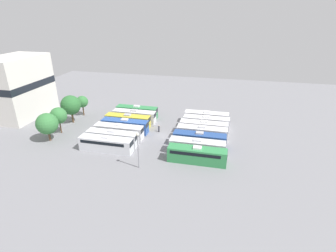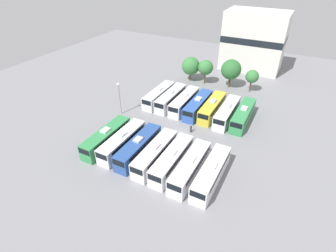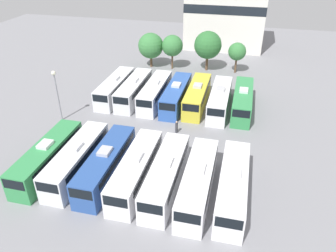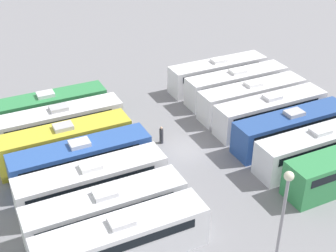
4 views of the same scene
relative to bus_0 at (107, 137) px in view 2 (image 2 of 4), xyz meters
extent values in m
plane|color=gray|center=(9.93, 9.51, -1.66)|extent=(122.29, 122.29, 0.00)
cube|color=#338C4C|center=(0.00, -0.03, -0.14)|extent=(2.59, 11.30, 3.04)
cube|color=black|center=(0.00, 0.25, 0.69)|extent=(2.63, 9.60, 0.67)
cube|color=black|center=(0.00, -5.67, 0.69)|extent=(2.28, 0.08, 1.06)
cube|color=white|center=(0.00, -0.03, 1.55)|extent=(1.20, 1.60, 0.35)
cube|color=silver|center=(3.25, 0.35, -0.14)|extent=(2.59, 11.30, 3.04)
cube|color=black|center=(3.25, 0.63, 0.69)|extent=(2.63, 9.60, 0.67)
cube|color=black|center=(3.25, -5.29, 0.69)|extent=(2.28, 0.08, 1.06)
cube|color=silver|center=(3.25, 0.35, 1.55)|extent=(1.20, 1.60, 0.35)
cube|color=#284C93|center=(6.64, 0.30, -0.14)|extent=(2.59, 11.30, 3.04)
cube|color=black|center=(6.64, 0.58, 0.69)|extent=(2.63, 9.60, 0.67)
cube|color=black|center=(6.64, -5.34, 0.69)|extent=(2.28, 0.08, 1.06)
cube|color=#B2B2B7|center=(6.64, 0.30, 1.55)|extent=(1.20, 1.60, 0.35)
cube|color=silver|center=(10.01, 0.13, -0.14)|extent=(2.59, 11.30, 3.04)
cube|color=black|center=(10.01, 0.41, 0.69)|extent=(2.63, 9.60, 0.67)
cube|color=black|center=(10.01, -5.51, 0.69)|extent=(2.28, 0.08, 1.06)
cube|color=silver|center=(10.01, 0.13, 1.55)|extent=(1.20, 1.60, 0.35)
cube|color=white|center=(13.17, 0.05, -0.14)|extent=(2.59, 11.30, 3.04)
cube|color=black|center=(13.17, 0.34, 0.69)|extent=(2.63, 9.60, 0.67)
cube|color=black|center=(13.17, -5.58, 0.69)|extent=(2.28, 0.08, 1.06)
cube|color=white|center=(13.17, 0.05, 1.55)|extent=(1.20, 1.60, 0.35)
cube|color=white|center=(16.46, -0.24, -0.14)|extent=(2.59, 11.30, 3.04)
cube|color=black|center=(16.46, 0.04, 0.69)|extent=(2.63, 9.60, 0.67)
cube|color=black|center=(16.46, -5.88, 0.69)|extent=(2.28, 0.08, 1.06)
cube|color=white|center=(16.46, -0.24, 1.55)|extent=(1.20, 1.60, 0.35)
cube|color=white|center=(19.83, 0.02, -0.14)|extent=(2.59, 11.30, 3.04)
cube|color=black|center=(19.83, 0.30, 0.69)|extent=(2.63, 9.60, 0.67)
cube|color=black|center=(19.83, -5.62, 0.69)|extent=(2.28, 0.08, 1.06)
cube|color=white|center=(19.83, 0.02, 1.55)|extent=(1.20, 1.60, 0.35)
cube|color=silver|center=(0.22, 18.98, -0.14)|extent=(2.59, 11.30, 3.04)
cube|color=black|center=(0.22, 19.26, 0.69)|extent=(2.63, 9.60, 0.67)
cube|color=black|center=(0.22, 13.34, 0.69)|extent=(2.28, 0.08, 1.06)
cube|color=silver|center=(0.22, 18.98, 1.55)|extent=(1.20, 1.60, 0.35)
cube|color=silver|center=(3.31, 18.99, -0.14)|extent=(2.59, 11.30, 3.04)
cube|color=black|center=(3.31, 19.27, 0.69)|extent=(2.63, 9.60, 0.67)
cube|color=black|center=(3.31, 13.35, 0.69)|extent=(2.28, 0.08, 1.06)
cube|color=silver|center=(3.31, 18.99, 1.55)|extent=(1.20, 1.60, 0.35)
cube|color=white|center=(6.74, 18.88, -0.14)|extent=(2.59, 11.30, 3.04)
cube|color=black|center=(6.74, 19.16, 0.69)|extent=(2.63, 9.60, 0.67)
cube|color=black|center=(6.74, 13.24, 0.69)|extent=(2.28, 0.08, 1.06)
cube|color=white|center=(6.74, 18.88, 1.55)|extent=(1.20, 1.60, 0.35)
cube|color=#2D56A8|center=(10.07, 18.71, -0.14)|extent=(2.59, 11.30, 3.04)
cube|color=black|center=(10.07, 18.99, 0.69)|extent=(2.63, 9.60, 0.67)
cube|color=black|center=(10.07, 13.07, 0.69)|extent=(2.28, 0.08, 1.06)
cube|color=silver|center=(10.07, 18.71, 1.55)|extent=(1.20, 1.60, 0.35)
cube|color=gold|center=(13.19, 19.19, -0.14)|extent=(2.59, 11.30, 3.04)
cube|color=black|center=(13.19, 19.47, 0.69)|extent=(2.63, 9.60, 0.67)
cube|color=black|center=(13.19, 13.55, 0.69)|extent=(2.28, 0.08, 1.06)
cube|color=#B2B2B7|center=(13.19, 19.19, 1.55)|extent=(1.20, 1.60, 0.35)
cube|color=silver|center=(16.59, 18.68, -0.14)|extent=(2.59, 11.30, 3.04)
cube|color=black|center=(16.59, 18.96, 0.69)|extent=(2.63, 9.60, 0.67)
cube|color=black|center=(16.59, 13.04, 0.69)|extent=(2.28, 0.08, 1.06)
cube|color=#B2B2B7|center=(16.59, 18.68, 1.55)|extent=(1.20, 1.60, 0.35)
cube|color=#338C4C|center=(19.84, 19.11, -0.14)|extent=(2.59, 11.30, 3.04)
cube|color=black|center=(19.84, 19.39, 0.69)|extent=(2.63, 9.60, 0.67)
cube|color=black|center=(19.84, 13.47, 0.69)|extent=(2.28, 0.08, 1.06)
cube|color=silver|center=(19.84, 19.11, 1.55)|extent=(1.20, 1.60, 0.35)
cylinder|color=#333338|center=(11.90, 10.74, -0.93)|extent=(0.36, 0.36, 1.46)
sphere|color=tan|center=(11.90, 10.74, -0.08)|extent=(0.24, 0.24, 0.24)
cylinder|color=gray|center=(-4.37, 10.25, 1.71)|extent=(0.20, 0.20, 6.74)
sphere|color=#EAE5C6|center=(-4.37, 10.25, 5.26)|extent=(0.60, 0.60, 0.60)
cylinder|color=brown|center=(1.79, 33.61, -0.43)|extent=(0.47, 0.47, 2.46)
sphere|color=#387A3D|center=(1.79, 33.61, 2.47)|extent=(4.78, 4.78, 4.78)
cylinder|color=brown|center=(6.00, 33.54, -0.12)|extent=(0.33, 0.33, 3.09)
sphere|color=#387A3D|center=(6.00, 33.54, 2.80)|extent=(3.92, 3.92, 3.92)
cylinder|color=brown|center=(12.50, 34.33, -0.14)|extent=(0.49, 0.49, 3.05)
sphere|color=#2D6B33|center=(12.50, 34.33, 3.15)|extent=(5.04, 5.04, 5.04)
cylinder|color=brown|center=(17.90, 34.29, -0.22)|extent=(0.36, 0.36, 2.89)
sphere|color=#387A3D|center=(17.90, 34.29, 2.35)|extent=(3.22, 3.22, 3.22)
cube|color=silver|center=(14.09, 50.41, 6.48)|extent=(16.83, 10.48, 16.29)
cube|color=black|center=(14.09, 50.41, 7.30)|extent=(16.89, 10.54, 1.80)
camera|label=1|loc=(-43.96, -4.54, 25.24)|focal=28.00mm
camera|label=2|loc=(27.43, -28.69, 27.66)|focal=28.00mm
camera|label=3|loc=(19.52, -24.93, 20.81)|focal=35.00mm
camera|label=4|loc=(-20.82, 26.01, 21.36)|focal=50.00mm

